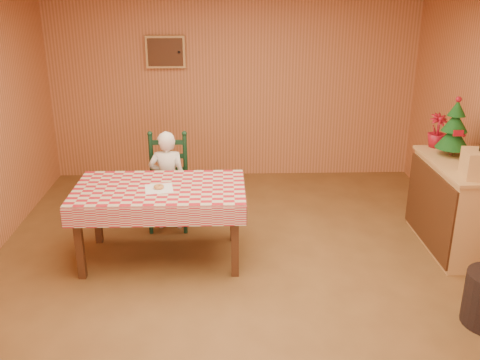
% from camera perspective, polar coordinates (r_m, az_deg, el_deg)
% --- Properties ---
extents(ground, '(6.00, 6.00, 0.00)m').
position_cam_1_polar(ground, '(5.05, 0.07, -10.95)').
color(ground, brown).
rests_on(ground, ground).
extents(cabin_walls, '(5.10, 6.05, 2.65)m').
position_cam_1_polar(cabin_walls, '(4.91, -0.15, 10.99)').
color(cabin_walls, '#C37546').
rests_on(cabin_walls, ground).
extents(dining_table, '(1.66, 0.96, 0.77)m').
position_cam_1_polar(dining_table, '(5.24, -8.53, -1.56)').
color(dining_table, '#4A2713').
rests_on(dining_table, ground).
extents(ladder_chair, '(0.44, 0.40, 1.08)m').
position_cam_1_polar(ladder_chair, '(6.04, -7.64, -0.37)').
color(ladder_chair, black).
rests_on(ladder_chair, ground).
extents(seated_child, '(0.41, 0.27, 1.12)m').
position_cam_1_polar(seated_child, '(5.96, -7.72, -0.04)').
color(seated_child, white).
rests_on(seated_child, ground).
extents(napkin, '(0.30, 0.30, 0.00)m').
position_cam_1_polar(napkin, '(5.17, -8.64, -0.91)').
color(napkin, white).
rests_on(napkin, dining_table).
extents(donut, '(0.10, 0.10, 0.03)m').
position_cam_1_polar(donut, '(5.16, -8.65, -0.72)').
color(donut, '#CE8B4A').
rests_on(donut, napkin).
extents(shelf_unit, '(0.54, 1.24, 0.93)m').
position_cam_1_polar(shelf_unit, '(5.92, 21.79, -2.55)').
color(shelf_unit, tan).
rests_on(shelf_unit, ground).
extents(christmas_tree, '(0.34, 0.34, 0.62)m').
position_cam_1_polar(christmas_tree, '(5.91, 21.89, 5.06)').
color(christmas_tree, '#4A2713').
rests_on(christmas_tree, shelf_unit).
extents(flower_arrangement, '(0.24, 0.24, 0.37)m').
position_cam_1_polar(flower_arrangement, '(6.18, 20.29, 4.96)').
color(flower_arrangement, maroon).
rests_on(flower_arrangement, shelf_unit).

